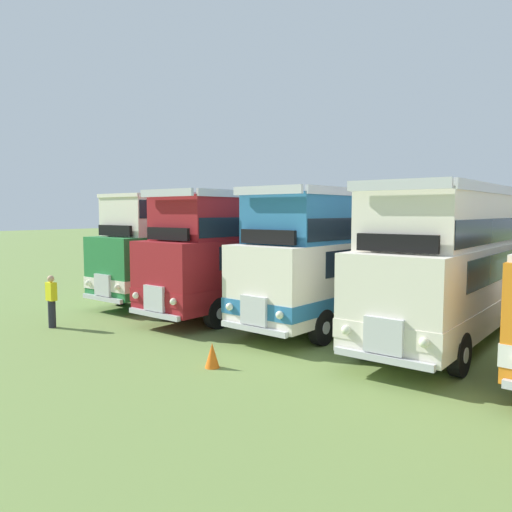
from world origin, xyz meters
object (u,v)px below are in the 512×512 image
bus_first_in_row (197,242)px  cone_mid_row (212,355)px  bus_third_in_row (353,253)px  bus_second_in_row (266,248)px  marshal_person (52,301)px  bus_fourth_in_row (458,260)px

bus_first_in_row → cone_mid_row: size_ratio=15.80×
bus_first_in_row → bus_third_in_row: bearing=1.5°
bus_second_in_row → marshal_person: (-3.26, -7.32, -1.48)m
bus_first_in_row → cone_mid_row: (7.61, -7.09, -2.16)m
bus_third_in_row → bus_fourth_in_row: (3.78, -0.57, -0.00)m
bus_second_in_row → bus_third_in_row: 3.79m
bus_fourth_in_row → cone_mid_row: bus_fourth_in_row is taller
cone_mid_row → marshal_person: 7.11m
bus_first_in_row → marshal_person: (0.53, -7.24, -1.58)m
bus_first_in_row → bus_third_in_row: 7.59m
bus_second_in_row → marshal_person: size_ratio=6.53×
bus_first_in_row → bus_second_in_row: (3.79, 0.08, -0.10)m
bus_third_in_row → cone_mid_row: bearing=-89.8°
bus_third_in_row → bus_fourth_in_row: bearing=-8.5°
bus_second_in_row → bus_fourth_in_row: (7.58, -0.46, -0.00)m
bus_fourth_in_row → cone_mid_row: size_ratio=17.02×
bus_first_in_row → marshal_person: size_ratio=5.61×
bus_second_in_row → bus_fourth_in_row: size_ratio=1.08×
marshal_person → bus_fourth_in_row: bearing=32.3°
bus_third_in_row → marshal_person: bearing=-133.5°
bus_first_in_row → bus_third_in_row: (7.58, 0.19, -0.11)m
bus_first_in_row → marshal_person: 7.43m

